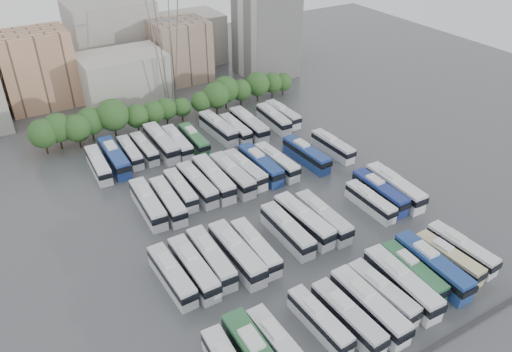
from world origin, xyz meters
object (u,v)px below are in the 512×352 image
bus_r3_s5 (177,142)px  bus_r3_s13 (283,114)px  bus_r3_s0 (98,164)px  bus_r2_s9 (276,162)px  bus_r0_s6 (369,306)px  bus_r1_s11 (370,201)px  bus_r1_s13 (395,187)px  bus_r0_s10 (432,266)px  electricity_pylon (164,31)px  bus_r3_s6 (194,139)px  bus_r1_s3 (237,253)px  bus_r0_s2 (280,347)px  bus_r2_s7 (245,169)px  bus_r1_s2 (211,258)px  bus_r1_s8 (323,217)px  bus_r2_s11 (306,154)px  bus_r0_s4 (320,320)px  bus_r2_s2 (168,201)px  bus_r3_s1 (114,157)px  bus_r0_s12 (461,249)px  bus_r2_s13 (333,146)px  bus_r0_s11 (448,258)px  bus_r1_s4 (255,247)px  bus_r3_s3 (144,148)px  bus_r2_s5 (213,178)px  bus_r0_s8 (402,283)px  bus_r3_s8 (218,128)px  bus_r1_s6 (287,230)px  bus_r0_s7 (382,293)px  bus_r1_s7 (304,220)px  bus_r2_s3 (181,189)px  bus_r0_s9 (413,272)px  bus_r3_s4 (161,142)px  bus_r3_s9 (235,128)px  bus_r2_s4 (197,184)px  bus_r1_s1 (194,268)px  bus_r2_s1 (148,203)px  bus_r0_s5 (348,317)px  bus_r3_s2 (130,152)px  bus_r3_s12 (274,118)px  bus_r3_s10 (249,124)px

bus_r3_s5 → bus_r3_s13: size_ratio=1.03×
bus_r3_s0 → bus_r2_s9: bearing=-26.6°
bus_r0_s6 → bus_r1_s11: bus_r0_s6 is taller
bus_r1_s13 → bus_r0_s10: bearing=-117.4°
bus_r3_s0 → electricity_pylon: bearing=43.9°
bus_r2_s9 → bus_r3_s6: (-9.77, 16.74, -0.11)m
bus_r1_s3 → bus_r0_s2: bearing=-102.2°
electricity_pylon → bus_r2_s7: size_ratio=2.76×
bus_r1_s2 → bus_r3_s6: (13.47, 35.15, -0.15)m
bus_r1_s8 → bus_r3_s0: 44.45m
bus_r1_s11 → bus_r2_s11: 18.60m
bus_r0_s4 → bus_r2_s2: size_ratio=0.90×
bus_r2_s7 → bus_r3_s1: (-19.80, 16.88, 0.15)m
bus_r0_s12 → bus_r1_s11: bus_r0_s12 is taller
bus_r1_s13 → bus_r2_s13: (0.27, 18.03, -0.27)m
bus_r0_s11 → bus_r2_s9: (-6.74, 36.14, 0.15)m
bus_r1_s4 → bus_r3_s5: size_ratio=1.00×
bus_r3_s3 → bus_r2_s5: bearing=-69.8°
bus_r0_s12 → bus_r3_s3: 61.96m
bus_r0_s8 → bus_r2_s7: bearing=97.9°
bus_r2_s11 → bus_r3_s6: (-16.36, 17.37, -0.16)m
bus_r2_s11 → bus_r3_s5: 26.73m
bus_r3_s6 → bus_r3_s8: size_ratio=0.88×
bus_r3_s13 → bus_r1_s6: bearing=-123.8°
bus_r0_s7 → bus_r1_s7: size_ratio=0.89×
bus_r3_s13 → bus_r2_s3: bearing=-154.1°
bus_r0_s2 → bus_r0_s7: bearing=-0.1°
bus_r1_s8 → bus_r2_s5: size_ratio=0.94×
bus_r1_s2 → bus_r0_s9: bearing=-35.0°
bus_r0_s11 → bus_r3_s4: bus_r3_s4 is taller
bus_r1_s2 → bus_r3_s4: bearing=80.8°
bus_r1_s7 → bus_r3_s9: (6.54, 34.79, -0.29)m
bus_r1_s13 → bus_r2_s4: (-29.72, 19.01, -0.12)m
bus_r0_s8 → bus_r2_s13: bearing=67.8°
bus_r1_s1 → bus_r1_s2: 3.20m
bus_r3_s0 → bus_r1_s3: bearing=-71.7°
bus_r2_s1 → bus_r3_s8: (23.16, 19.20, 0.04)m
bus_r0_s11 → bus_r1_s13: (6.40, 17.71, 0.31)m
bus_r0_s2 → bus_r0_s4: size_ratio=1.08×
bus_r0_s5 → bus_r0_s6: 3.51m
bus_r0_s5 → bus_r3_s8: bus_r3_s8 is taller
bus_r3_s2 → bus_r3_s12: bus_r3_s12 is taller
bus_r3_s2 → bus_r3_s10: (26.38, -2.09, 0.39)m
bus_r0_s8 → bus_r1_s1: bearing=145.5°
bus_r1_s1 → bus_r1_s6: (16.32, 0.40, -0.03)m
bus_r1_s7 → bus_r3_s1: (-20.09, 35.57, 0.02)m
bus_r1_s6 → bus_r3_s4: (-6.36, 37.05, 0.20)m
bus_r2_s1 → bus_r2_s3: (6.58, 1.39, -0.23)m
bus_r3_s1 → bus_r0_s10: bearing=-60.3°
bus_r0_s10 → bus_r1_s7: bearing=119.4°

